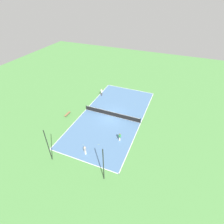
% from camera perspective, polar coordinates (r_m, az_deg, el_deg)
% --- Properties ---
extents(ground_plane, '(80.00, 80.00, 0.00)m').
position_cam_1_polar(ground_plane, '(32.05, -0.00, -1.30)').
color(ground_plane, '#518E47').
extents(court_surface, '(10.91, 21.92, 0.02)m').
position_cam_1_polar(court_surface, '(32.04, -0.00, -1.28)').
color(court_surface, '#4C729E').
rests_on(court_surface, ground_plane).
extents(tennis_net, '(10.71, 0.10, 0.98)m').
position_cam_1_polar(tennis_net, '(31.73, -0.00, -0.55)').
color(tennis_net, black).
rests_on(tennis_net, court_surface).
extents(bench, '(0.36, 1.53, 0.45)m').
position_cam_1_polar(bench, '(32.91, -14.35, -0.63)').
color(bench, olive).
rests_on(bench, ground_plane).
extents(player_near_white, '(0.42, 0.96, 1.54)m').
position_cam_1_polar(player_near_white, '(37.70, -3.43, 6.58)').
color(player_near_white, '#4C4C51').
rests_on(player_near_white, court_surface).
extents(player_baseline_gray, '(0.51, 0.51, 1.48)m').
position_cam_1_polar(player_baseline_gray, '(25.23, -8.82, -12.13)').
color(player_baseline_gray, white).
rests_on(player_baseline_gray, court_surface).
extents(player_far_green, '(0.65, 0.99, 1.36)m').
position_cam_1_polar(player_far_green, '(26.88, 2.54, -8.03)').
color(player_far_green, white).
rests_on(player_far_green, court_surface).
extents(tennis_ball_right_alley, '(0.07, 0.07, 0.07)m').
position_cam_1_polar(tennis_ball_right_alley, '(35.46, 7.48, 2.60)').
color(tennis_ball_right_alley, '#CCE033').
rests_on(tennis_ball_right_alley, court_surface).
extents(tennis_ball_near_net, '(0.07, 0.07, 0.07)m').
position_cam_1_polar(tennis_ball_near_net, '(26.80, -4.38, -10.52)').
color(tennis_ball_near_net, '#CCE033').
rests_on(tennis_ball_near_net, court_surface).
extents(tennis_ball_left_sideline, '(0.07, 0.07, 0.07)m').
position_cam_1_polar(tennis_ball_left_sideline, '(27.02, -9.44, -10.54)').
color(tennis_ball_left_sideline, '#CCE033').
rests_on(tennis_ball_left_sideline, court_surface).
extents(fence_post_back_left, '(0.12, 0.12, 5.38)m').
position_cam_1_polar(fence_post_back_left, '(21.07, -2.82, -16.93)').
color(fence_post_back_left, black).
rests_on(fence_post_back_left, ground_plane).
extents(fence_post_back_right, '(0.12, 0.12, 5.38)m').
position_cam_1_polar(fence_post_back_right, '(24.41, -20.16, -10.30)').
color(fence_post_back_right, black).
rests_on(fence_post_back_right, ground_plane).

